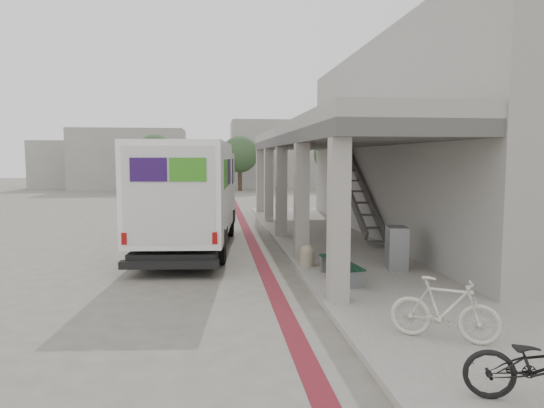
{
  "coord_description": "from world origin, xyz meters",
  "views": [
    {
      "loc": [
        -0.3,
        -12.58,
        2.95
      ],
      "look_at": [
        1.37,
        1.21,
        1.6
      ],
      "focal_mm": 32.0,
      "sensor_mm": 36.0,
      "label": 1
    }
  ],
  "objects": [
    {
      "name": "distant_backdrop",
      "position": [
        -2.84,
        35.89,
        2.7
      ],
      "size": [
        28.0,
        10.0,
        6.5
      ],
      "color": "gray",
      "rests_on": "ground"
    },
    {
      "name": "bench",
      "position": [
        2.6,
        -1.85,
        0.43
      ],
      "size": [
        0.63,
        1.89,
        0.43
      ],
      "rotation": [
        0.0,
        0.0,
        0.13
      ],
      "color": "slate",
      "rests_on": "sidewalk"
    },
    {
      "name": "tree_left",
      "position": [
        -5.0,
        28.0,
        3.18
      ],
      "size": [
        3.2,
        3.2,
        4.8
      ],
      "color": "#38281C",
      "rests_on": "ground"
    },
    {
      "name": "tree_mid",
      "position": [
        2.0,
        30.0,
        3.18
      ],
      "size": [
        3.2,
        3.2,
        4.8
      ],
      "color": "#38281C",
      "rests_on": "ground"
    },
    {
      "name": "utility_cabinet",
      "position": [
        4.3,
        -0.93,
        0.66
      ],
      "size": [
        0.59,
        0.72,
        1.08
      ],
      "primitive_type": "cube",
      "rotation": [
        0.0,
        0.0,
        -0.17
      ],
      "color": "gray",
      "rests_on": "sidewalk"
    },
    {
      "name": "bollard_near",
      "position": [
        2.45,
        -1.85,
        0.4
      ],
      "size": [
        0.37,
        0.37,
        0.55
      ],
      "color": "gray",
      "rests_on": "sidewalk"
    },
    {
      "name": "bike_lane_stripe",
      "position": [
        1.0,
        2.0,
        0.01
      ],
      "size": [
        0.35,
        40.0,
        0.01
      ],
      "primitive_type": "cube",
      "color": "#5A121B",
      "rests_on": "ground"
    },
    {
      "name": "transit_building",
      "position": [
        6.83,
        4.5,
        3.4
      ],
      "size": [
        7.6,
        17.0,
        7.0
      ],
      "color": "gray",
      "rests_on": "ground"
    },
    {
      "name": "ground",
      "position": [
        0.0,
        0.0,
        0.0
      ],
      "size": [
        120.0,
        120.0,
        0.0
      ],
      "primitive_type": "plane",
      "color": "#605B52",
      "rests_on": "ground"
    },
    {
      "name": "sidewalk",
      "position": [
        4.0,
        0.0,
        0.06
      ],
      "size": [
        4.4,
        28.0,
        0.12
      ],
      "primitive_type": "cube",
      "color": "gray",
      "rests_on": "ground"
    },
    {
      "name": "fedex_truck",
      "position": [
        -1.05,
        2.89,
        1.8
      ],
      "size": [
        3.13,
        8.1,
        3.38
      ],
      "rotation": [
        0.0,
        0.0,
        -0.09
      ],
      "color": "black",
      "rests_on": "ground"
    },
    {
      "name": "tree_right",
      "position": [
        10.0,
        29.0,
        3.18
      ],
      "size": [
        3.2,
        3.2,
        4.8
      ],
      "color": "#38281C",
      "rests_on": "ground"
    },
    {
      "name": "bicycle_cream",
      "position": [
        3.21,
        -5.69,
        0.61
      ],
      "size": [
        1.65,
        1.24,
        0.99
      ],
      "primitive_type": "imported",
      "rotation": [
        0.0,
        0.0,
        1.04
      ],
      "color": "beige",
      "rests_on": "sidewalk"
    },
    {
      "name": "bicycle_black",
      "position": [
        3.43,
        -7.67,
        0.58
      ],
      "size": [
        1.86,
        1.17,
        0.92
      ],
      "primitive_type": "imported",
      "rotation": [
        0.0,
        0.0,
        1.22
      ],
      "color": "black",
      "rests_on": "sidewalk"
    },
    {
      "name": "bollard_far",
      "position": [
        2.1,
        -0.35,
        0.4
      ],
      "size": [
        0.37,
        0.37,
        0.56
      ],
      "color": "gray",
      "rests_on": "sidewalk"
    }
  ]
}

